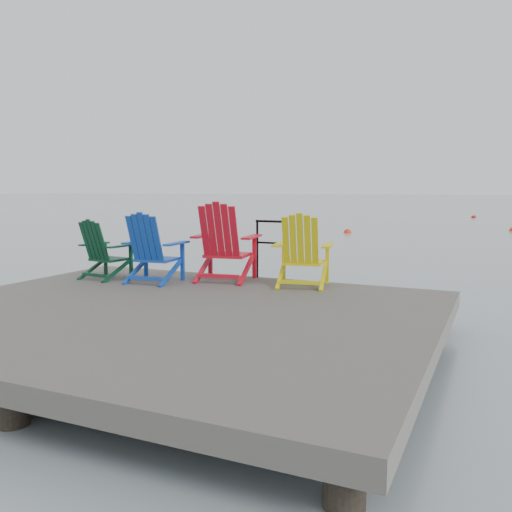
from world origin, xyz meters
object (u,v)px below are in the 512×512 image
at_px(chair_blue, 152,248).
at_px(chair_red, 224,242).
at_px(chair_yellow, 302,251).
at_px(handrail, 270,243).
at_px(buoy_a, 348,233).
at_px(chair_green, 103,250).
at_px(buoy_d, 474,218).

height_order(chair_blue, chair_red, chair_red).
bearing_deg(chair_yellow, handrail, 133.45).
height_order(chair_blue, buoy_a, chair_blue).
distance_m(chair_green, buoy_d, 32.38).
relative_size(chair_yellow, buoy_a, 3.08).
relative_size(handrail, buoy_a, 2.72).
relative_size(handrail, chair_red, 0.78).
distance_m(chair_red, buoy_a, 16.00).
height_order(buoy_a, buoy_d, buoy_d).
height_order(chair_red, chair_yellow, chair_red).
bearing_deg(buoy_a, chair_red, -81.63).
distance_m(handrail, chair_green, 2.55).
bearing_deg(buoy_a, chair_green, -88.07).
xyz_separation_m(chair_green, buoy_a, (-0.55, 16.39, -0.95)).
relative_size(chair_green, buoy_d, 2.68).
bearing_deg(handrail, buoy_d, 87.28).
relative_size(chair_red, chair_yellow, 1.13).
height_order(chair_blue, chair_yellow, chair_yellow).
bearing_deg(handrail, chair_blue, -143.38).
bearing_deg(buoy_d, buoy_a, -105.37).
height_order(handrail, chair_blue, chair_blue).
distance_m(handrail, chair_red, 0.73).
bearing_deg(chair_yellow, chair_green, -179.96).
bearing_deg(chair_green, chair_red, 26.06).
xyz_separation_m(handrail, chair_red, (-0.53, -0.50, 0.04)).
distance_m(chair_green, chair_blue, 0.88).
relative_size(chair_red, buoy_a, 3.48).
xyz_separation_m(chair_green, chair_blue, (0.87, 0.04, 0.06)).
bearing_deg(handrail, chair_yellow, -34.94).
xyz_separation_m(chair_green, buoy_d, (3.78, 32.14, -0.95)).
bearing_deg(buoy_a, buoy_d, 74.63).
xyz_separation_m(handrail, chair_yellow, (0.69, -0.48, -0.03)).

